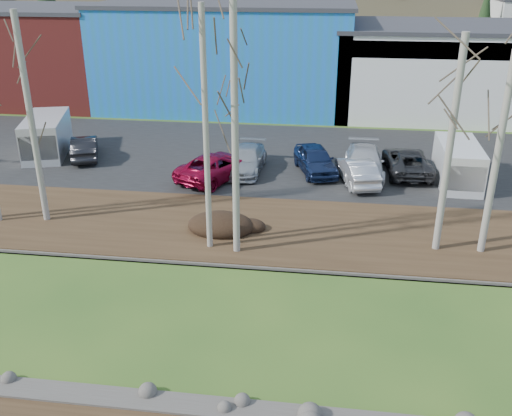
# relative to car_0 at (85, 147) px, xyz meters

# --- Properties ---
(near_bank_rocks) EXTENTS (80.00, 0.80, 0.50)m
(near_bank_rocks) POSITION_rel_car_0_xyz_m (12.15, -19.87, -0.83)
(near_bank_rocks) COLOR #47423D
(near_bank_rocks) RESTS_ON ground
(river) EXTENTS (80.00, 8.00, 0.90)m
(river) POSITION_rel_car_0_xyz_m (12.15, -15.77, -0.83)
(river) COLOR black
(river) RESTS_ON ground
(far_bank_rocks) EXTENTS (80.00, 0.80, 0.46)m
(far_bank_rocks) POSITION_rel_car_0_xyz_m (12.15, -11.67, -0.83)
(far_bank_rocks) COLOR #47423D
(far_bank_rocks) RESTS_ON ground
(far_bank) EXTENTS (80.00, 7.00, 0.15)m
(far_bank) POSITION_rel_car_0_xyz_m (12.15, -8.47, -0.76)
(far_bank) COLOR #382616
(far_bank) RESTS_ON ground
(parking_lot) EXTENTS (80.00, 14.00, 0.14)m
(parking_lot) POSITION_rel_car_0_xyz_m (12.15, 2.03, -0.76)
(parking_lot) COLOR black
(parking_lot) RESTS_ON ground
(building_brick) EXTENTS (16.32, 12.24, 7.80)m
(building_brick) POSITION_rel_car_0_xyz_m (-11.85, 16.03, 3.07)
(building_brick) COLOR maroon
(building_brick) RESTS_ON ground
(building_blue) EXTENTS (20.40, 12.24, 8.30)m
(building_blue) POSITION_rel_car_0_xyz_m (6.15, 16.03, 3.32)
(building_blue) COLOR #1F75BA
(building_blue) RESTS_ON ground
(building_white) EXTENTS (18.36, 12.24, 6.80)m
(building_white) POSITION_rel_car_0_xyz_m (24.15, 16.01, 2.58)
(building_white) COLOR silver
(building_white) RESTS_ON ground
(dirt_mound) EXTENTS (3.01, 2.12, 0.59)m
(dirt_mound) POSITION_rel_car_0_xyz_m (10.23, -9.00, -0.39)
(dirt_mound) COLOR black
(dirt_mound) RESTS_ON far_bank
(birch_2) EXTENTS (0.28, 0.28, 9.38)m
(birch_2) POSITION_rel_car_0_xyz_m (1.88, -8.93, 4.01)
(birch_2) COLOR #A39C94
(birch_2) RESTS_ON far_bank
(birch_3) EXTENTS (0.24, 0.24, 9.82)m
(birch_3) POSITION_rel_car_0_xyz_m (10.07, -10.59, 4.23)
(birch_3) COLOR #A39C94
(birch_3) RESTS_ON far_bank
(birch_4) EXTENTS (0.28, 0.28, 10.19)m
(birch_4) POSITION_rel_car_0_xyz_m (11.27, -10.83, 4.41)
(birch_4) COLOR #A39C94
(birch_4) RESTS_ON far_bank
(birch_5) EXTENTS (0.20, 0.20, 9.26)m
(birch_5) POSITION_rel_car_0_xyz_m (11.05, -9.72, 3.95)
(birch_5) COLOR #A39C94
(birch_5) RESTS_ON far_bank
(birch_6) EXTENTS (0.29, 0.29, 10.62)m
(birch_6) POSITION_rel_car_0_xyz_m (21.42, -9.48, 4.63)
(birch_6) COLOR #A39C94
(birch_6) RESTS_ON far_bank
(birch_7) EXTENTS (0.29, 0.29, 8.82)m
(birch_7) POSITION_rel_car_0_xyz_m (19.58, -9.50, 3.73)
(birch_7) COLOR #A39C94
(birch_7) RESTS_ON far_bank
(car_0) EXTENTS (2.93, 4.44, 1.38)m
(car_0) POSITION_rel_car_0_xyz_m (0.00, 0.00, 0.00)
(car_0) COLOR black
(car_0) RESTS_ON parking_lot
(car_1) EXTENTS (4.45, 5.73, 1.45)m
(car_1) POSITION_rel_car_0_xyz_m (8.72, -2.47, 0.03)
(car_1) COLOR maroon
(car_1) RESTS_ON parking_lot
(car_2) EXTENTS (2.06, 4.80, 1.38)m
(car_2) POSITION_rel_car_0_xyz_m (10.18, -1.05, -0.00)
(car_2) COLOR #9EA2A6
(car_2) RESTS_ON parking_lot
(car_3) EXTENTS (3.06, 4.81, 1.52)m
(car_3) POSITION_rel_car_0_xyz_m (14.14, -0.72, 0.07)
(car_3) COLOR #172449
(car_3) RESTS_ON parking_lot
(car_4) EXTENTS (2.47, 4.48, 1.40)m
(car_4) POSITION_rel_car_0_xyz_m (16.45, -2.16, 0.01)
(car_4) COLOR silver
(car_4) RESTS_ON parking_lot
(car_5) EXTENTS (2.65, 5.23, 1.42)m
(car_5) POSITION_rel_car_0_xyz_m (19.31, -0.14, 0.02)
(car_5) COLOR #28292B
(car_5) RESTS_ON parking_lot
(car_6) EXTENTS (2.18, 5.26, 1.52)m
(car_6) POSITION_rel_car_0_xyz_m (16.88, -0.80, 0.07)
(car_6) COLOR silver
(car_6) RESTS_ON parking_lot
(van_white) EXTENTS (2.16, 4.95, 2.15)m
(van_white) POSITION_rel_car_0_xyz_m (21.85, -1.46, 0.38)
(van_white) COLOR white
(van_white) RESTS_ON parking_lot
(van_grey) EXTENTS (3.66, 5.77, 2.34)m
(van_grey) POSITION_rel_car_0_xyz_m (-2.57, 0.28, 0.48)
(van_grey) COLOR silver
(van_grey) RESTS_ON parking_lot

